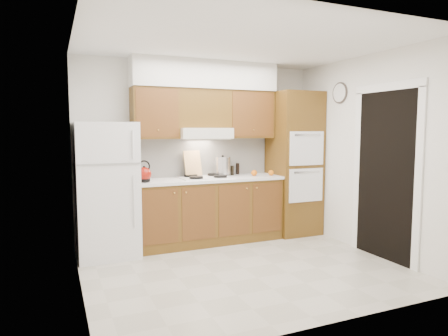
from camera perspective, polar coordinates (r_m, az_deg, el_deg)
name	(u,v)px	position (r m, az deg, el deg)	size (l,w,h in m)	color
floor	(244,268)	(4.85, 2.86, -14.10)	(3.60, 3.60, 0.00)	#B8B2A1
ceiling	(245,42)	(4.67, 3.02, 17.52)	(3.60, 3.60, 0.00)	white
wall_back	(200,152)	(5.96, -3.44, 2.35)	(3.60, 0.02, 2.60)	silver
wall_left	(78,164)	(4.12, -20.15, 0.60)	(0.02, 3.00, 2.60)	silver
wall_right	(366,154)	(5.61, 19.68, 1.84)	(0.02, 3.00, 2.60)	silver
fridge	(107,190)	(5.33, -16.43, -3.00)	(0.75, 0.72, 1.72)	white
base_cabinets	(209,211)	(5.80, -2.15, -6.20)	(2.11, 0.60, 0.90)	brown
countertop	(209,179)	(5.71, -2.13, -1.60)	(2.13, 0.62, 0.04)	white
backsplash	(202,157)	(5.96, -3.16, 1.59)	(2.11, 0.03, 0.56)	white
oven_cabinet	(294,163)	(6.33, 9.95, 0.65)	(0.70, 0.65, 2.20)	brown
upper_cab_left	(155,113)	(5.59, -9.86, 7.71)	(0.63, 0.33, 0.70)	brown
upper_cab_right	(248,115)	(6.09, 3.46, 7.60)	(0.73, 0.33, 0.70)	brown
range_hood	(204,133)	(5.73, -2.93, 4.98)	(0.75, 0.45, 0.15)	silver
upper_cab_over_hood	(202,109)	(5.80, -3.15, 8.45)	(0.75, 0.33, 0.55)	brown
soffit	(206,75)	(5.84, -2.65, 13.11)	(2.13, 0.36, 0.40)	silver
cooktop	(205,177)	(5.71, -2.67, -1.35)	(0.74, 0.50, 0.01)	white
doorway	(385,176)	(5.37, 22.03, -1.07)	(0.02, 0.90, 2.10)	black
wall_clock	(340,93)	(6.03, 16.23, 10.27)	(0.30, 0.30, 0.02)	#3F3833
kettle	(144,174)	(5.32, -11.33, -0.89)	(0.19, 0.19, 0.19)	maroon
cutting_board	(193,163)	(5.81, -4.49, 0.68)	(0.28, 0.02, 0.37)	tan
stock_pot	(223,166)	(5.93, -0.19, 0.34)	(0.23, 0.23, 0.24)	silver
condiment_a	(222,168)	(6.05, -0.34, -0.03)	(0.06, 0.06, 0.20)	black
condiment_b	(238,169)	(6.16, 1.96, -0.09)	(0.05, 0.05, 0.17)	black
condiment_c	(232,170)	(6.03, 1.17, -0.35)	(0.05, 0.05, 0.14)	black
orange_near	(271,173)	(6.02, 6.74, -0.68)	(0.08, 0.08, 0.08)	orange
orange_far	(254,173)	(5.94, 4.33, -0.72)	(0.09, 0.09, 0.09)	#E35B0B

